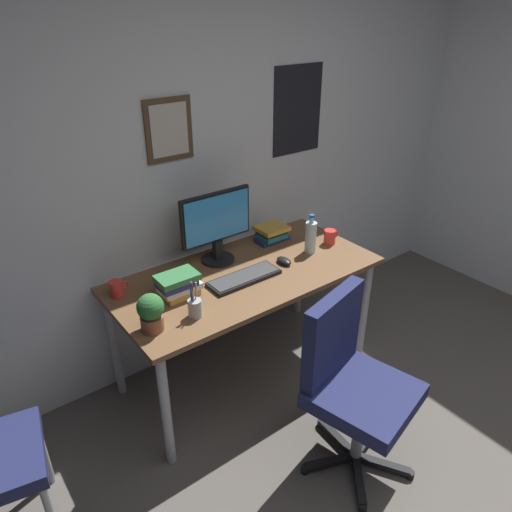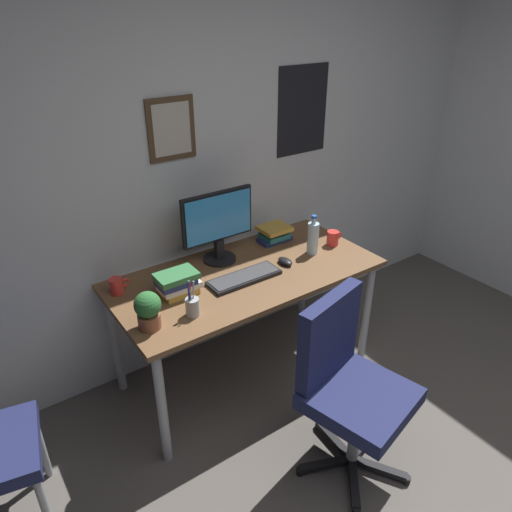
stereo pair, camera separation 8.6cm
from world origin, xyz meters
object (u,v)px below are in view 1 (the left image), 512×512
Objects in this scene: coffee_mug_near at (117,289)px; keyboard at (244,278)px; potted_plant at (151,311)px; coffee_mug_far at (330,237)px; book_stack_right at (272,233)px; computer_mouse at (284,261)px; book_stack_left at (178,285)px; office_chair at (351,378)px; monitor at (216,224)px; pen_cup at (195,307)px; water_bottle at (311,237)px.

keyboard is at bearing -23.21° from coffee_mug_near.
coffee_mug_near is 0.56× the size of potted_plant.
book_stack_right is (-0.28, 0.25, 0.01)m from coffee_mug_far.
book_stack_right is (1.07, 0.02, 0.01)m from coffee_mug_near.
computer_mouse is 0.48× the size of book_stack_left.
book_stack_left is at bearing 177.62° from coffee_mug_far.
potted_plant is (-0.70, 0.65, 0.32)m from office_chair.
computer_mouse is at bearing 1.50° from keyboard.
monitor is 0.46m from book_stack_left.
monitor is at bearing 45.88° from pen_cup.
office_chair is 1.14m from book_stack_right.
water_bottle reaches higher than book_stack_left.
coffee_mug_near is at bearing -179.10° from book_stack_right.
coffee_mug_far reaches higher than coffee_mug_near.
water_bottle is at bearing -3.49° from book_stack_left.
coffee_mug_far is at bearing 2.86° from keyboard.
water_bottle reaches higher than computer_mouse.
book_stack_right is at bearing 137.55° from coffee_mug_far.
computer_mouse is (0.22, 0.77, 0.23)m from office_chair.
computer_mouse is 0.72m from pen_cup.
water_bottle is (0.23, 0.02, 0.09)m from computer_mouse.
coffee_mug_far is at bearing -19.33° from monitor.
pen_cup reaches higher than potted_plant.
pen_cup is at bearing -134.12° from monitor.
water_bottle is 1.19m from coffee_mug_near.
monitor reaches higher than coffee_mug_far.
book_stack_right is at bearing 109.81° from water_bottle.
book_stack_right is (0.13, 0.28, 0.04)m from computer_mouse.
coffee_mug_near is at bearing 119.43° from pen_cup.
coffee_mug_near is at bearing -179.19° from monitor.
monitor reaches higher than computer_mouse.
water_bottle reaches higher than book_stack_right.
coffee_mug_far is 0.38m from book_stack_right.
potted_plant is 0.85× the size of book_stack_left.
coffee_mug_near is (-0.64, 0.27, 0.03)m from keyboard.
office_chair reaches higher than book_stack_left.
coffee_mug_far is (0.70, -0.25, -0.19)m from monitor.
coffee_mug_far is (1.35, -0.24, 0.00)m from coffee_mug_near.
water_bottle is at bearing -12.00° from coffee_mug_near.
monitor is 2.36× the size of potted_plant.
water_bottle reaches higher than pen_cup.
keyboard is 2.15× the size of pen_cup.
monitor is at bearing 88.59° from keyboard.
potted_plant reaches higher than coffee_mug_near.
computer_mouse is 0.68m from book_stack_left.
book_stack_right is at bearing 33.84° from keyboard.
coffee_mug_near is 0.39m from potted_plant.
pen_cup is (-0.41, -0.42, -0.19)m from monitor.
office_chair is 1.05m from coffee_mug_far.
computer_mouse is 0.56× the size of potted_plant.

